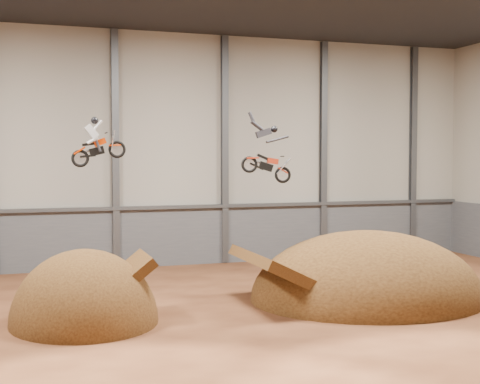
% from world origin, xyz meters
% --- Properties ---
extents(floor, '(40.00, 40.00, 0.00)m').
position_xyz_m(floor, '(0.00, 0.00, 0.00)').
color(floor, '#452212').
rests_on(floor, ground).
extents(back_wall, '(40.00, 0.10, 14.00)m').
position_xyz_m(back_wall, '(0.00, 15.00, 7.00)').
color(back_wall, '#9D978B').
rests_on(back_wall, ground).
extents(lower_band_back, '(39.80, 0.18, 3.50)m').
position_xyz_m(lower_band_back, '(0.00, 14.90, 1.75)').
color(lower_band_back, '#525359').
rests_on(lower_band_back, ground).
extents(steel_rail, '(39.80, 0.35, 0.20)m').
position_xyz_m(steel_rail, '(0.00, 14.75, 3.55)').
color(steel_rail, '#47494F').
rests_on(steel_rail, lower_band_back).
extents(steel_column_2, '(0.40, 0.36, 13.90)m').
position_xyz_m(steel_column_2, '(-3.33, 14.80, 7.00)').
color(steel_column_2, '#47494F').
rests_on(steel_column_2, ground).
extents(steel_column_3, '(0.40, 0.36, 13.90)m').
position_xyz_m(steel_column_3, '(3.33, 14.80, 7.00)').
color(steel_column_3, '#47494F').
rests_on(steel_column_3, ground).
extents(steel_column_4, '(0.40, 0.36, 13.90)m').
position_xyz_m(steel_column_4, '(10.00, 14.80, 7.00)').
color(steel_column_4, '#47494F').
rests_on(steel_column_4, ground).
extents(steel_column_5, '(0.40, 0.36, 13.90)m').
position_xyz_m(steel_column_5, '(16.67, 14.80, 7.00)').
color(steel_column_5, '#47494F').
rests_on(steel_column_5, ground).
extents(takeoff_ramp, '(5.80, 6.69, 5.80)m').
position_xyz_m(takeoff_ramp, '(-6.30, 2.33, 0.00)').
color(takeoff_ramp, '#38200E').
rests_on(takeoff_ramp, ground).
extents(landing_ramp, '(10.94, 9.68, 6.31)m').
position_xyz_m(landing_ramp, '(6.52, 2.69, 0.00)').
color(landing_ramp, '#38200E').
rests_on(landing_ramp, ground).
extents(fmx_rider_a, '(2.75, 0.91, 2.58)m').
position_xyz_m(fmx_rider_a, '(-5.37, 4.28, 7.38)').
color(fmx_rider_a, '#D13200').
extents(fmx_rider_b, '(3.80, 1.54, 3.41)m').
position_xyz_m(fmx_rider_b, '(1.72, 3.52, 6.96)').
color(fmx_rider_b, '#B32D15').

